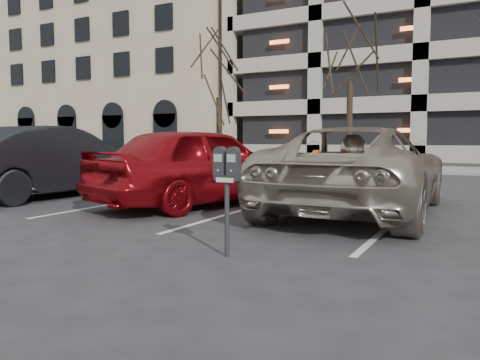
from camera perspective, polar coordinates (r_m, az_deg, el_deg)
The scene contains 10 objects.
ground at distance 6.36m, azimuth 1.86°, elevation -7.40°, with size 140.00×140.00×0.00m, color #28282B.
sidewalk at distance 21.79m, azimuth 20.72°, elevation 1.24°, with size 80.00×4.00×0.12m, color gray.
stall_lines at distance 9.00m, azimuth 0.30°, elevation -3.68°, with size 16.90×5.20×0.00m.
office_building at distance 47.35m, azimuth -13.11°, elevation 12.31°, with size 26.00×16.20×15.00m.
tree_a at distance 25.43m, azimuth -2.62°, elevation 14.88°, with size 3.49×3.49×7.93m.
tree_b at distance 22.90m, azimuth 13.41°, elevation 17.74°, with size 3.94×3.94×8.95m.
parking_meter at distance 5.37m, azimuth -1.61°, elevation 0.66°, with size 0.32×0.14×1.25m.
suv_silver at distance 8.99m, azimuth 14.37°, elevation 1.19°, with size 2.77×5.76×1.59m.
car_red at distance 9.72m, azimuth -4.76°, elevation 1.76°, with size 1.93×4.80×1.64m, color maroon.
car_dark at distance 11.99m, azimuth -21.90°, elevation 2.07°, with size 1.75×5.03×1.66m, color black.
Camera 1 is at (2.73, -5.58, 1.36)m, focal length 35.00 mm.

